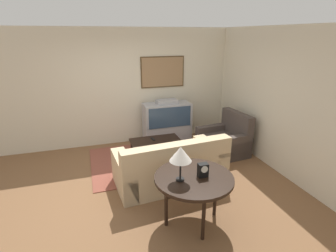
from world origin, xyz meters
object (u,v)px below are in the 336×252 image
Objects in this scene: mantel_clock at (203,170)px; tv at (167,123)px; couch at (171,167)px; table_lamp at (181,155)px; coffee_table at (156,142)px; armchair at (225,141)px; console_table at (194,181)px.

tv is at bearing 81.99° from mantel_clock.
couch is 10.43× the size of mantel_clock.
table_lamp is at bearing 179.80° from mantel_clock.
tv is 1.06× the size of coffee_table.
tv is 1.45m from armchair.
tv reaches higher than armchair.
coffee_table is 2.25m from mantel_clock.
console_table is (-0.03, -1.10, 0.36)m from couch.
armchair is (1.05, -0.97, -0.22)m from tv.
coffee_table is 0.99× the size of console_table.
mantel_clock is at bearing -0.20° from table_lamp.
coffee_table is at bearing 91.88° from mantel_clock.
mantel_clock is at bearing 89.84° from couch.
armchair reaches higher than coffee_table.
armchair is at bearing -155.96° from couch.
console_table is at bearing 84.06° from couch.
mantel_clock is (-0.41, -2.93, 0.33)m from tv.
mantel_clock reaches higher than coffee_table.
tv reaches higher than couch.
mantel_clock is (0.08, -1.12, 0.52)m from couch.
couch is 1.24m from mantel_clock.
couch is 1.40m from table_lamp.
couch is at bearing -90.57° from coffee_table.
armchair is at bearing 53.30° from mantel_clock.
coffee_table is at bearing -104.83° from armchair.
couch reaches higher than coffee_table.
tv is at bearing 75.94° from table_lamp.
table_lamp is 0.42m from mantel_clock.
tv is at bearing 56.46° from coffee_table.
couch reaches higher than console_table.
table_lamp is at bearing -96.46° from coffee_table.
couch is at bearing 94.21° from mantel_clock.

